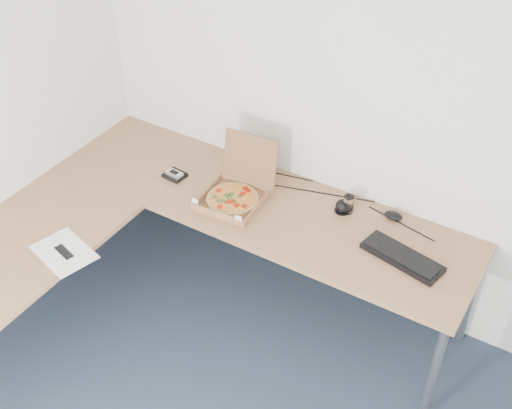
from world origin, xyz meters
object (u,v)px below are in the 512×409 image
Objects in this scene: keyboard at (402,257)px; wallet at (175,175)px; pizza_box at (234,195)px; drinking_glass at (348,204)px; desk at (168,229)px.

keyboard is 3.47× the size of wallet.
drinking_glass is (0.59, 0.24, 0.01)m from pizza_box.
keyboard is at bearing -26.84° from drinking_glass.
pizza_box reaches higher than drinking_glass.
pizza_box is 0.90× the size of keyboard.
wallet is (-1.42, -0.03, -0.00)m from keyboard.
drinking_glass is at bearing 17.71° from pizza_box.
pizza_box reaches higher than desk.
drinking_glass is at bearing 164.83° from keyboard.
drinking_glass is 0.45m from keyboard.
desk is at bearing -142.01° from drinking_glass.
keyboard reaches higher than wallet.
desk is 20.32× the size of wallet.
drinking_glass reaches higher than wallet.
keyboard is at bearing 6.61° from wallet.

